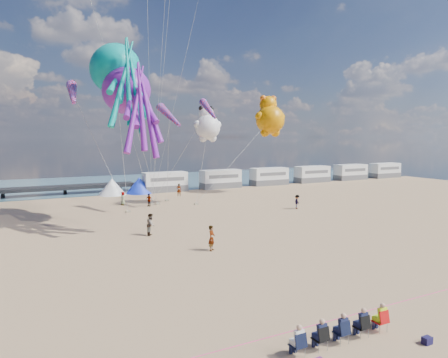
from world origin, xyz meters
TOP-DOWN VIEW (x-y plane):
  - ground at (0.00, 0.00)m, footprint 120.00×120.00m
  - water at (0.00, 55.00)m, footprint 120.00×120.00m
  - motorhome_0 at (6.00, 40.00)m, footprint 6.60×2.50m
  - motorhome_1 at (15.50, 40.00)m, footprint 6.60×2.50m
  - motorhome_2 at (25.00, 40.00)m, footprint 6.60×2.50m
  - motorhome_3 at (34.50, 40.00)m, footprint 6.60×2.50m
  - motorhome_4 at (44.00, 40.00)m, footprint 6.60×2.50m
  - motorhome_5 at (53.50, 40.00)m, footprint 6.60×2.50m
  - tent_white at (-2.00, 40.00)m, footprint 4.00×4.00m
  - tent_blue at (2.00, 40.00)m, footprint 4.00×4.00m
  - spectator_row at (-2.17, -6.67)m, footprint 6.10×0.90m
  - cooler_navy at (0.89, -8.32)m, footprint 0.38×0.28m
  - rope_line at (0.00, -5.00)m, footprint 34.00×0.03m
  - standing_person at (-1.20, 7.75)m, footprint 0.80×0.80m
  - beachgoer_0 at (-2.54, 30.63)m, footprint 0.41×0.61m
  - beachgoer_2 at (14.95, 18.78)m, footprint 1.02×0.98m
  - beachgoer_3 at (0.05, 28.35)m, footprint 1.05×1.15m
  - beachgoer_5 at (6.28, 34.68)m, footprint 1.71×1.30m
  - beachgoer_7 at (-3.88, 14.26)m, footprint 0.98×1.09m
  - sandbag_a at (-3.19, 25.36)m, footprint 0.50×0.35m
  - sandbag_b at (1.34, 28.92)m, footprint 0.50×0.35m
  - sandbag_c at (5.55, 26.67)m, footprint 0.50×0.35m
  - sandbag_d at (3.25, 31.10)m, footprint 0.50×0.35m
  - sandbag_e at (0.59, 28.97)m, footprint 0.50×0.35m
  - kite_octopus_teal at (-4.63, 23.32)m, footprint 5.34×10.41m
  - kite_octopus_purple at (-4.16, 20.77)m, footprint 4.24×9.62m
  - kite_panda at (7.38, 27.17)m, footprint 3.96×3.75m
  - kite_teddy_orange at (19.68, 31.81)m, footprint 6.02×5.78m
  - windsock_left at (-8.61, 24.46)m, footprint 1.72×6.98m
  - windsock_mid at (1.44, 24.43)m, footprint 1.61×5.34m
  - windsock_right at (6.37, 24.68)m, footprint 1.18×4.48m

SIDE VIEW (x-z plane):
  - ground at x=0.00m, z-range 0.00..0.00m
  - water at x=0.00m, z-range 0.02..0.02m
  - rope_line at x=0.00m, z-range 0.00..0.04m
  - sandbag_a at x=-3.19m, z-range 0.00..0.22m
  - sandbag_b at x=1.34m, z-range 0.00..0.22m
  - sandbag_c at x=5.55m, z-range 0.00..0.22m
  - sandbag_d at x=3.25m, z-range 0.00..0.22m
  - sandbag_e at x=0.59m, z-range 0.00..0.22m
  - cooler_navy at x=0.89m, z-range 0.00..0.30m
  - spectator_row at x=-2.17m, z-range 0.00..1.30m
  - beachgoer_3 at x=0.05m, z-range 0.00..1.55m
  - beachgoer_2 at x=14.95m, z-range 0.00..1.65m
  - beachgoer_0 at x=-2.54m, z-range 0.00..1.66m
  - beachgoer_5 at x=6.28m, z-range 0.00..1.80m
  - beachgoer_7 at x=-3.88m, z-range 0.00..1.87m
  - standing_person at x=-1.20m, z-range 0.00..1.88m
  - tent_white at x=-2.00m, z-range 0.00..2.40m
  - tent_blue at x=2.00m, z-range 0.00..2.40m
  - motorhome_0 at x=6.00m, z-range 0.00..3.00m
  - motorhome_1 at x=15.50m, z-range 0.00..3.00m
  - motorhome_2 at x=25.00m, z-range 0.00..3.00m
  - motorhome_3 at x=34.50m, z-range 0.00..3.00m
  - motorhome_4 at x=44.00m, z-range 0.00..3.00m
  - motorhome_5 at x=53.50m, z-range 0.00..3.00m
  - kite_panda at x=7.38m, z-range 6.89..12.22m
  - windsock_mid at x=1.44m, z-range 8.07..13.33m
  - kite_teddy_orange at x=19.68m, z-range 7.24..14.52m
  - windsock_right at x=6.37m, z-range 9.34..13.78m
  - windsock_left at x=-8.61m, z-range 9.24..16.15m
  - kite_octopus_purple at x=-4.16m, z-range 7.31..18.23m
  - kite_octopus_teal at x=-4.63m, z-range 9.44..20.88m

